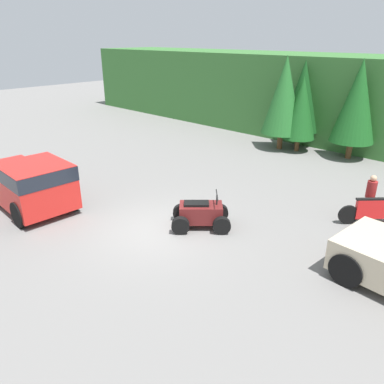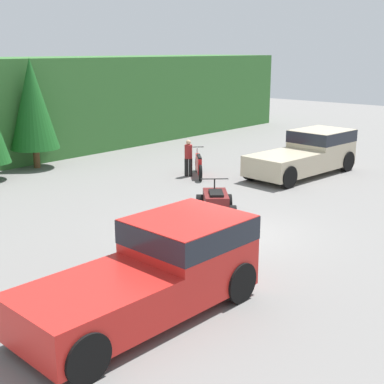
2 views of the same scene
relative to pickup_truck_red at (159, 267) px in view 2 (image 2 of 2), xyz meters
name	(u,v)px [view 2 (image 2 of 2)]	position (x,y,z in m)	size (l,w,h in m)	color
ground_plane	(227,232)	(4.93, 1.97, -0.99)	(80.00, 80.00, 0.00)	slate
tree_right	(32,104)	(6.33, 14.37, 1.98)	(2.22, 2.22, 5.05)	brown
pickup_truck_red	(159,267)	(0.00, 0.00, 0.00)	(5.34, 2.38, 1.87)	red
pickup_truck_second	(309,152)	(13.69, 4.18, 0.00)	(5.82, 2.64, 1.87)	beige
dirt_bike	(199,165)	(10.04, 7.52, -0.50)	(1.79, 1.83, 1.16)	black
quad_atv	(216,204)	(5.89, 3.22, -0.53)	(2.24, 2.21, 1.20)	black
rider_person	(188,157)	(9.72, 7.84, -0.12)	(0.45, 0.45, 1.61)	black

